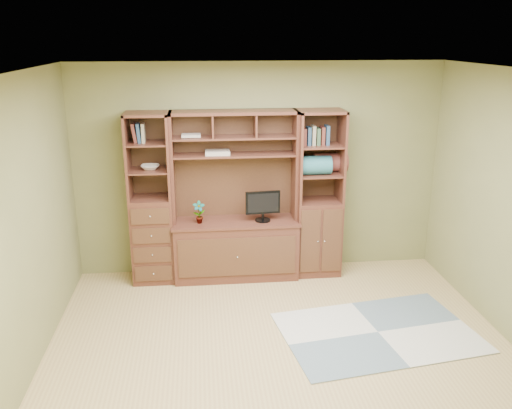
{
  "coord_description": "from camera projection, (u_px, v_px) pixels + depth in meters",
  "views": [
    {
      "loc": [
        -0.73,
        -4.46,
        2.89
      ],
      "look_at": [
        -0.12,
        1.2,
        1.1
      ],
      "focal_mm": 38.0,
      "sensor_mm": 36.0,
      "label": 1
    }
  ],
  "objects": [
    {
      "name": "magazines",
      "position": [
        217.0,
        152.0,
        6.39
      ],
      "size": [
        0.29,
        0.21,
        0.04
      ],
      "primitive_type": "cube",
      "color": "#B0A496",
      "rests_on": "center_hutch"
    },
    {
      "name": "bowl",
      "position": [
        150.0,
        167.0,
        6.3
      ],
      "size": [
        0.21,
        0.21,
        0.05
      ],
      "primitive_type": "imported",
      "color": "beige",
      "rests_on": "left_tower"
    },
    {
      "name": "blanket_red",
      "position": [
        330.0,
        162.0,
        6.6
      ],
      "size": [
        0.4,
        0.22,
        0.22
      ],
      "primitive_type": "cube",
      "color": "brown",
      "rests_on": "right_tower"
    },
    {
      "name": "rug",
      "position": [
        378.0,
        332.0,
        5.49
      ],
      "size": [
        2.08,
        1.54,
        0.01
      ],
      "primitive_type": "cube",
      "rotation": [
        0.0,
        0.0,
        0.15
      ],
      "color": "#949A99",
      "rests_on": "ground"
    },
    {
      "name": "center_hutch",
      "position": [
        235.0,
        198.0,
        6.48
      ],
      "size": [
        1.54,
        0.53,
        2.05
      ],
      "primitive_type": "cube",
      "color": "#4E261B",
      "rests_on": "ground"
    },
    {
      "name": "monitor",
      "position": [
        263.0,
        201.0,
        6.49
      ],
      "size": [
        0.44,
        0.23,
        0.51
      ],
      "primitive_type": "cube",
      "rotation": [
        0.0,
        0.0,
        0.09
      ],
      "color": "black",
      "rests_on": "center_hutch"
    },
    {
      "name": "right_tower",
      "position": [
        318.0,
        194.0,
        6.62
      ],
      "size": [
        0.55,
        0.45,
        2.05
      ],
      "primitive_type": "cube",
      "color": "#4E261B",
      "rests_on": "ground"
    },
    {
      "name": "blanket_teal",
      "position": [
        315.0,
        165.0,
        6.46
      ],
      "size": [
        0.39,
        0.22,
        0.22
      ],
      "primitive_type": "cube",
      "color": "#28636B",
      "rests_on": "right_tower"
    },
    {
      "name": "left_tower",
      "position": [
        151.0,
        199.0,
        6.42
      ],
      "size": [
        0.5,
        0.45,
        2.05
      ],
      "primitive_type": "cube",
      "color": "#4E261B",
      "rests_on": "ground"
    },
    {
      "name": "room",
      "position": [
        284.0,
        223.0,
        4.79
      ],
      "size": [
        4.6,
        4.1,
        2.64
      ],
      "color": "tan",
      "rests_on": "ground"
    },
    {
      "name": "orchid",
      "position": [
        199.0,
        212.0,
        6.45
      ],
      "size": [
        0.14,
        0.1,
        0.27
      ],
      "primitive_type": "imported",
      "color": "#AC6C3A",
      "rests_on": "center_hutch"
    }
  ]
}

